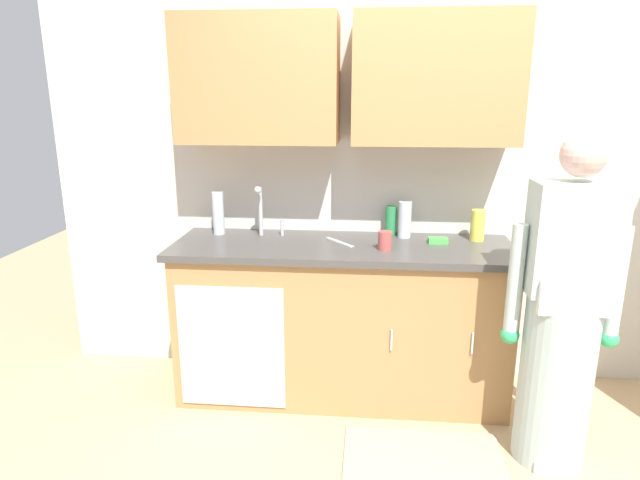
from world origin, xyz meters
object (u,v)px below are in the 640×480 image
object	(u,v)px
bottle_water_tall	(405,220)
bottle_dish_liquid	(478,225)
person_at_sink	(561,330)
cup_by_sink	(385,241)
sink	(263,244)
bottle_cleaner_spray	(218,213)
sponge	(437,240)
knife_on_counter	(340,242)
bottle_soap	(391,220)

from	to	relation	value
bottle_water_tall	bottle_dish_liquid	world-z (taller)	bottle_water_tall
person_at_sink	bottle_water_tall	bearing A→B (deg)	134.40
bottle_water_tall	cup_by_sink	xyz separation A→B (m)	(-0.12, -0.28, -0.06)
bottle_dish_liquid	bottle_water_tall	bearing A→B (deg)	175.61
sink	bottle_cleaner_spray	world-z (taller)	sink
bottle_water_tall	sponge	world-z (taller)	bottle_water_tall
bottle_dish_liquid	knife_on_counter	bearing A→B (deg)	-170.94
sponge	person_at_sink	bearing A→B (deg)	-49.43
sink	bottle_water_tall	bearing A→B (deg)	11.94
bottle_soap	sponge	xyz separation A→B (m)	(0.27, -0.17, -0.07)
sink	sponge	xyz separation A→B (m)	(1.02, 0.06, 0.03)
knife_on_counter	sink	bearing A→B (deg)	51.68
bottle_water_tall	knife_on_counter	size ratio (longest dim) A/B	0.91
bottle_soap	cup_by_sink	xyz separation A→B (m)	(-0.04, -0.34, -0.04)
sink	person_at_sink	distance (m)	1.65
knife_on_counter	person_at_sink	bearing A→B (deg)	-157.59
person_at_sink	knife_on_counter	size ratio (longest dim) A/B	6.75
cup_by_sink	knife_on_counter	size ratio (longest dim) A/B	0.43
bottle_soap	sponge	distance (m)	0.32
sink	bottle_dish_liquid	distance (m)	1.26
sink	cup_by_sink	size ratio (longest dim) A/B	4.80
person_at_sink	cup_by_sink	xyz separation A→B (m)	(-0.83, 0.44, 0.30)
bottle_water_tall	bottle_soap	world-z (taller)	bottle_water_tall
bottle_water_tall	bottle_dish_liquid	size ratio (longest dim) A/B	1.19
bottle_water_tall	cup_by_sink	size ratio (longest dim) A/B	2.09
cup_by_sink	knife_on_counter	distance (m)	0.29
bottle_dish_liquid	cup_by_sink	world-z (taller)	bottle_dish_liquid
person_at_sink	knife_on_counter	world-z (taller)	person_at_sink
sink	bottle_soap	xyz separation A→B (m)	(0.75, 0.23, 0.10)
sink	bottle_dish_liquid	xyz separation A→B (m)	(1.25, 0.14, 0.11)
knife_on_counter	sponge	bearing A→B (deg)	-125.41
cup_by_sink	bottle_cleaner_spray	bearing A→B (deg)	165.84
bottle_dish_liquid	sponge	xyz separation A→B (m)	(-0.24, -0.08, -0.08)
sink	bottle_water_tall	size ratio (longest dim) A/B	2.30
bottle_water_tall	person_at_sink	bearing A→B (deg)	-45.60
bottle_cleaner_spray	sponge	distance (m)	1.33
bottle_dish_liquid	sponge	bearing A→B (deg)	-161.23
bottle_water_tall	knife_on_counter	bearing A→B (deg)	-157.11
bottle_water_tall	bottle_soap	bearing A→B (deg)	143.94
knife_on_counter	bottle_soap	bearing A→B (deg)	-94.27
bottle_cleaner_spray	sink	bearing A→B (deg)	-26.04
bottle_cleaner_spray	sponge	world-z (taller)	bottle_cleaner_spray
bottle_water_tall	knife_on_counter	world-z (taller)	bottle_water_tall
person_at_sink	cup_by_sink	size ratio (longest dim) A/B	15.55
bottle_cleaner_spray	bottle_soap	size ratio (longest dim) A/B	1.48
sink	bottle_cleaner_spray	xyz separation A→B (m)	(-0.30, 0.15, 0.15)
person_at_sink	bottle_soap	size ratio (longest dim) A/B	9.14
person_at_sink	knife_on_counter	bearing A→B (deg)	152.63
bottle_soap	person_at_sink	bearing A→B (deg)	-44.76
bottle_water_tall	knife_on_counter	distance (m)	0.43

